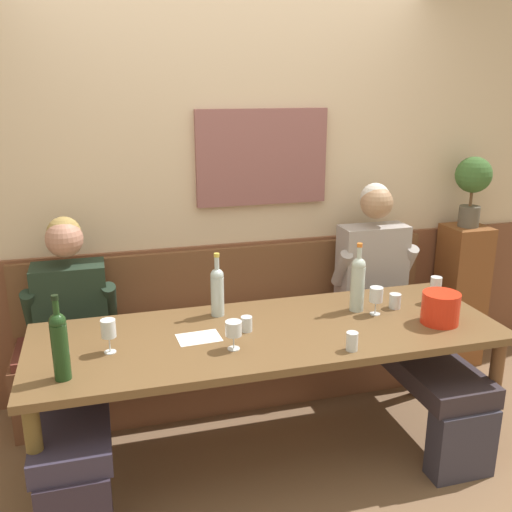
# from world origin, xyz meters

# --- Properties ---
(ground_plane) EXTENTS (6.80, 6.80, 0.02)m
(ground_plane) POSITION_xyz_m (0.00, 0.00, -0.01)
(ground_plane) COLOR brown
(ground_plane) RESTS_ON ground
(room_wall_back) EXTENTS (6.80, 0.12, 2.80)m
(room_wall_back) POSITION_xyz_m (0.00, 1.09, 1.40)
(room_wall_back) COLOR beige
(room_wall_back) RESTS_ON ground
(wood_wainscot_panel) EXTENTS (6.80, 0.03, 0.96)m
(wood_wainscot_panel) POSITION_xyz_m (0.00, 1.04, 0.48)
(wood_wainscot_panel) COLOR brown
(wood_wainscot_panel) RESTS_ON ground
(wall_bench) EXTENTS (2.68, 0.42, 0.94)m
(wall_bench) POSITION_xyz_m (0.00, 0.83, 0.28)
(wall_bench) COLOR brown
(wall_bench) RESTS_ON ground
(dining_table) EXTENTS (2.38, 0.83, 0.74)m
(dining_table) POSITION_xyz_m (0.00, 0.14, 0.67)
(dining_table) COLOR brown
(dining_table) RESTS_ON ground
(person_center_right_seat) EXTENTS (0.51, 1.26, 1.24)m
(person_center_right_seat) POSITION_xyz_m (-0.98, 0.46, 0.61)
(person_center_right_seat) COLOR #2E2533
(person_center_right_seat) RESTS_ON ground
(person_center_left_seat) EXTENTS (0.54, 1.26, 1.34)m
(person_center_left_seat) POSITION_xyz_m (0.91, 0.47, 0.64)
(person_center_left_seat) COLOR #34323F
(person_center_left_seat) RESTS_ON ground
(ice_bucket) EXTENTS (0.19, 0.19, 0.17)m
(ice_bucket) POSITION_xyz_m (0.89, -0.01, 0.83)
(ice_bucket) COLOR red
(ice_bucket) RESTS_ON dining_table
(wine_bottle_clear_water) EXTENTS (0.07, 0.07, 0.38)m
(wine_bottle_clear_water) POSITION_xyz_m (-0.99, -0.09, 0.91)
(wine_bottle_clear_water) COLOR #1C3A18
(wine_bottle_clear_water) RESTS_ON dining_table
(wine_bottle_green_tall) EXTENTS (0.08, 0.08, 0.38)m
(wine_bottle_green_tall) POSITION_xyz_m (0.54, 0.27, 0.91)
(wine_bottle_green_tall) COLOR #B4C6BB
(wine_bottle_green_tall) RESTS_ON dining_table
(wine_bottle_amber_mid) EXTENTS (0.07, 0.07, 0.35)m
(wine_bottle_amber_mid) POSITION_xyz_m (-0.21, 0.41, 0.89)
(wine_bottle_amber_mid) COLOR silver
(wine_bottle_amber_mid) RESTS_ON dining_table
(wine_glass_near_bucket) EXTENTS (0.07, 0.07, 0.15)m
(wine_glass_near_bucket) POSITION_xyz_m (0.62, 0.19, 0.85)
(wine_glass_near_bucket) COLOR silver
(wine_glass_near_bucket) RESTS_ON dining_table
(wine_glass_mid_left) EXTENTS (0.06, 0.06, 0.15)m
(wine_glass_mid_left) POSITION_xyz_m (1.03, 0.26, 0.85)
(wine_glass_mid_left) COLOR silver
(wine_glass_mid_left) RESTS_ON dining_table
(wine_glass_center_rear) EXTENTS (0.07, 0.07, 0.16)m
(wine_glass_center_rear) POSITION_xyz_m (-0.79, 0.11, 0.86)
(wine_glass_center_rear) COLOR silver
(wine_glass_center_rear) RESTS_ON dining_table
(wine_glass_left_end) EXTENTS (0.08, 0.08, 0.14)m
(wine_glass_left_end) POSITION_xyz_m (-0.22, -0.01, 0.84)
(wine_glass_left_end) COLOR silver
(wine_glass_left_end) RESTS_ON dining_table
(water_tumbler_left) EXTENTS (0.06, 0.06, 0.08)m
(water_tumbler_left) POSITION_xyz_m (0.76, 0.24, 0.78)
(water_tumbler_left) COLOR silver
(water_tumbler_left) RESTS_ON dining_table
(water_tumbler_center) EXTENTS (0.06, 0.06, 0.09)m
(water_tumbler_center) POSITION_xyz_m (0.31, -0.18, 0.79)
(water_tumbler_center) COLOR silver
(water_tumbler_center) RESTS_ON dining_table
(water_tumbler_right) EXTENTS (0.06, 0.06, 0.08)m
(water_tumbler_right) POSITION_xyz_m (-0.11, 0.17, 0.78)
(water_tumbler_right) COLOR silver
(water_tumbler_right) RESTS_ON dining_table
(tasting_sheet_left_guest) EXTENTS (0.22, 0.16, 0.00)m
(tasting_sheet_left_guest) POSITION_xyz_m (-0.36, 0.15, 0.74)
(tasting_sheet_left_guest) COLOR white
(tasting_sheet_left_guest) RESTS_ON dining_table
(corner_pedestal) EXTENTS (0.28, 0.28, 1.00)m
(corner_pedestal) POSITION_xyz_m (1.64, 0.86, 0.50)
(corner_pedestal) COLOR brown
(corner_pedestal) RESTS_ON ground
(potted_plant) EXTENTS (0.24, 0.24, 0.48)m
(potted_plant) POSITION_xyz_m (1.64, 0.86, 1.31)
(potted_plant) COLOR brown
(potted_plant) RESTS_ON corner_pedestal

